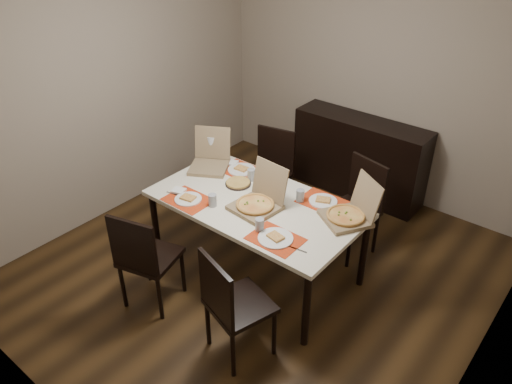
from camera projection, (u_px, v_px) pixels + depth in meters
ground at (259, 269)px, 4.66m from camera, size 3.80×4.00×0.02m
room_walls at (294, 76)px, 4.03m from camera, size 3.84×4.02×2.62m
sideboard at (359, 157)px, 5.59m from camera, size 1.50×0.40×0.90m
dining_table at (256, 208)px, 4.28m from camera, size 1.80×1.00×0.75m
chair_near_left at (144, 256)px, 4.00m from camera, size 0.52×0.52×0.93m
chair_near_right at (231, 303)px, 3.55m from camera, size 0.52×0.52×0.93m
chair_far_left at (271, 169)px, 5.23m from camera, size 0.50×0.50×0.93m
chair_far_right at (357, 203)px, 4.67m from camera, size 0.51×0.51×0.93m
setting_near_left at (193, 199)px, 4.25m from camera, size 0.50×0.30×0.11m
setting_near_right at (271, 235)px, 3.81m from camera, size 0.48×0.30×0.11m
setting_far_left at (243, 170)px, 4.68m from camera, size 0.48×0.30×0.11m
setting_far_right at (317, 200)px, 4.24m from camera, size 0.47×0.30×0.11m
napkin_loose at (253, 207)px, 4.16m from camera, size 0.16×0.16×0.02m
pizza_box_center at (258, 202)px, 4.14m from camera, size 0.39×0.43×0.36m
pizza_box_right at (349, 214)px, 3.99m from camera, size 0.49×0.51×0.35m
pizza_box_left at (210, 161)px, 4.75m from camera, size 0.49×0.51×0.35m
faina_plate at (238, 183)px, 4.49m from camera, size 0.23×0.23×0.03m
dip_bowl at (274, 192)px, 4.36m from camera, size 0.14×0.14×0.03m
soda_bottle at (212, 147)px, 4.86m from camera, size 0.10×0.10×0.29m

